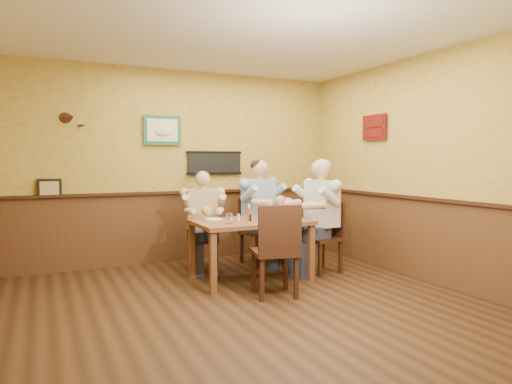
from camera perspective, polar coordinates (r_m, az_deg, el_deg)
room at (r=4.66m, az=-0.76°, el=6.40°), size 5.02×5.03×2.81m
dining_table at (r=5.68m, az=-0.67°, el=-4.43°), size 1.40×0.90×0.75m
chair_back_left at (r=6.29m, az=-6.66°, el=-5.79°), size 0.46×0.46×0.85m
chair_back_right at (r=6.60m, az=0.34°, el=-4.90°), size 0.53×0.53×0.94m
chair_right_end at (r=6.16m, az=8.19°, el=-5.57°), size 0.49×0.49×0.94m
chair_near_side at (r=5.05m, az=2.33°, el=-7.22°), size 0.56×0.56×1.02m
diner_tan_shirt at (r=6.26m, az=-6.68°, el=-4.16°), size 0.66×0.66×1.21m
diner_blue_polo at (r=6.57m, az=0.34°, el=-3.16°), size 0.76×0.76×1.35m
diner_white_elder at (r=6.13m, az=8.21°, el=-3.70°), size 0.70×0.70×1.35m
water_glass_left at (r=5.37m, az=-3.34°, el=-3.31°), size 0.09×0.09×0.12m
water_glass_mid at (r=5.47m, az=3.01°, el=-3.19°), size 0.10×0.10×0.11m
cola_tumbler at (r=5.64m, az=4.93°, el=-3.00°), size 0.11×0.11×0.11m
hot_sauce_bottle at (r=5.56m, az=-0.86°, el=-2.71°), size 0.06×0.06×0.18m
salt_shaker at (r=5.61m, az=-2.19°, el=-3.18°), size 0.04×0.04×0.08m
pepper_shaker at (r=5.56m, az=-0.75°, el=-3.25°), size 0.04×0.04×0.08m
plate_far_left at (r=5.71m, az=-5.30°, el=-3.41°), size 0.26×0.26×0.02m
plate_far_right at (r=6.13m, az=2.59°, el=-2.88°), size 0.27×0.27×0.02m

